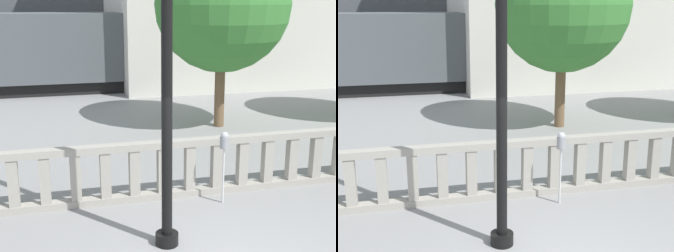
# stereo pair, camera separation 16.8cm
# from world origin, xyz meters

# --- Properties ---
(balustrade) EXTENTS (16.51, 0.24, 1.21)m
(balustrade) POSITION_xyz_m (0.00, 3.19, 0.61)
(balustrade) COLOR #9E998E
(balustrade) RESTS_ON ground
(lamppost) EXTENTS (0.38, 0.38, 6.85)m
(lamppost) POSITION_xyz_m (-0.66, 1.33, 3.42)
(lamppost) COLOR black
(lamppost) RESTS_ON ground
(parking_meter) EXTENTS (0.18, 0.18, 1.48)m
(parking_meter) POSITION_xyz_m (0.82, 2.66, 1.19)
(parking_meter) COLOR silver
(parking_meter) RESTS_ON ground
(train_near) EXTENTS (25.05, 2.61, 4.00)m
(train_near) POSITION_xyz_m (2.04, 15.52, 1.79)
(train_near) COLOR black
(train_near) RESTS_ON ground
(train_far) EXTENTS (28.02, 3.10, 4.55)m
(train_far) POSITION_xyz_m (-0.16, 22.76, 2.06)
(train_far) COLOR black
(train_far) RESTS_ON ground
(tree_right) EXTENTS (4.11, 4.11, 5.86)m
(tree_right) POSITION_xyz_m (2.79, 8.25, 3.79)
(tree_right) COLOR brown
(tree_right) RESTS_ON ground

